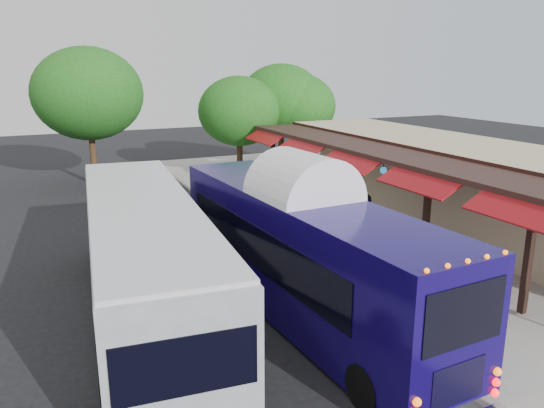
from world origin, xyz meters
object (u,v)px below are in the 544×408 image
ped_b (395,276)px  coach_bus (302,247)px  city_bus (144,254)px  ped_a (358,247)px  ped_c (367,219)px  ped_d (319,204)px

ped_b → coach_bus: bearing=-43.8°
ped_b → city_bus: bearing=-42.3°
city_bus → ped_a: bearing=5.8°
ped_b → ped_c: ped_c is taller
ped_c → ped_a: bearing=36.3°
ped_d → ped_a: bearing=104.0°
ped_c → ped_d: 3.06m
ped_b → ped_d: bearing=-124.6°
coach_bus → city_bus: size_ratio=0.91×
city_bus → ped_a: size_ratio=7.33×
city_bus → ped_d: (8.47, 5.33, -0.79)m
city_bus → ped_a: 6.94m
coach_bus → ped_a: coach_bus is taller
city_bus → ped_d: city_bus is taller
city_bus → ped_d: size_ratio=7.08×
ped_a → ped_c: ped_c is taller
ped_d → ped_c: bearing=126.6°
city_bus → ped_b: city_bus is taller
coach_bus → city_bus: coach_bus is taller
ped_b → ped_c: 5.55m
ped_c → coach_bus: bearing=25.1°
coach_bus → ped_d: coach_bus is taller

